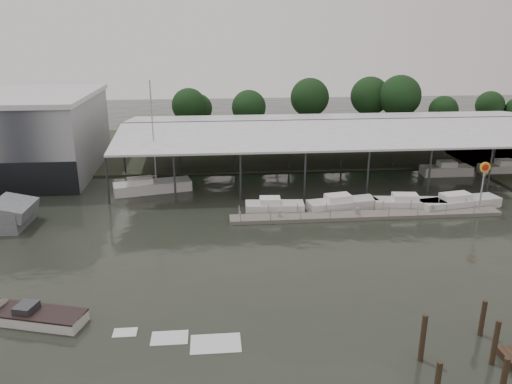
{
  "coord_description": "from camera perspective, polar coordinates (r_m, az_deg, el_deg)",
  "views": [
    {
      "loc": [
        -0.6,
        -36.44,
        18.6
      ],
      "look_at": [
        3.79,
        11.69,
        2.5
      ],
      "focal_mm": 35.0,
      "sensor_mm": 36.0,
      "label": 1
    }
  ],
  "objects": [
    {
      "name": "ground",
      "position": [
        40.91,
        -3.84,
        -8.66
      ],
      "size": [
        200.0,
        200.0,
        0.0
      ],
      "primitive_type": "plane",
      "color": "black",
      "rests_on": "ground"
    },
    {
      "name": "land_strip_far",
      "position": [
        80.59,
        -4.67,
        5.09
      ],
      "size": [
        140.0,
        30.0,
        0.3
      ],
      "color": "#3A3F2F",
      "rests_on": "ground"
    },
    {
      "name": "covered_boat_shed",
      "position": [
        67.95,
        9.98,
        7.57
      ],
      "size": [
        58.24,
        24.0,
        6.96
      ],
      "color": "white",
      "rests_on": "ground"
    },
    {
      "name": "floating_dock",
      "position": [
        52.33,
        12.5,
        -2.62
      ],
      "size": [
        28.0,
        2.0,
        1.4
      ],
      "color": "slate",
      "rests_on": "ground"
    },
    {
      "name": "shell_fuel_sign",
      "position": [
        55.97,
        24.57,
        1.52
      ],
      "size": [
        1.1,
        0.18,
        5.55
      ],
      "color": "#979A9D",
      "rests_on": "ground"
    },
    {
      "name": "white_sailboat",
      "position": [
        60.06,
        -11.87,
        0.63
      ],
      "size": [
        9.29,
        4.64,
        13.11
      ],
      "rotation": [
        0.0,
        0.0,
        0.24
      ],
      "color": "silver",
      "rests_on": "ground"
    },
    {
      "name": "speedboat_underway",
      "position": [
        37.25,
        -24.76,
        -12.71
      ],
      "size": [
        18.01,
        6.86,
        2.0
      ],
      "rotation": [
        0.0,
        0.0,
        2.86
      ],
      "color": "silver",
      "rests_on": "ground"
    },
    {
      "name": "moored_cruiser_0",
      "position": [
        52.29,
        2.07,
        -1.71
      ],
      "size": [
        6.24,
        2.62,
        1.7
      ],
      "rotation": [
        0.0,
        0.0,
        -0.07
      ],
      "color": "silver",
      "rests_on": "ground"
    },
    {
      "name": "moored_cruiser_1",
      "position": [
        53.94,
        9.76,
        -1.33
      ],
      "size": [
        7.8,
        3.5,
        1.7
      ],
      "rotation": [
        0.0,
        0.0,
        0.18
      ],
      "color": "silver",
      "rests_on": "ground"
    },
    {
      "name": "moored_cruiser_2",
      "position": [
        55.76,
        17.02,
        -1.23
      ],
      "size": [
        7.68,
        3.07,
        1.7
      ],
      "rotation": [
        0.0,
        0.0,
        -0.12
      ],
      "color": "silver",
      "rests_on": "ground"
    },
    {
      "name": "moored_cruiser_3",
      "position": [
        57.81,
        22.16,
        -1.12
      ],
      "size": [
        9.33,
        3.77,
        1.7
      ],
      "rotation": [
        0.0,
        0.0,
        0.18
      ],
      "color": "silver",
      "rests_on": "ground"
    },
    {
      "name": "mooring_pilings",
      "position": [
        31.06,
        24.02,
        -17.7
      ],
      "size": [
        5.68,
        9.07,
        3.69
      ],
      "color": "#392A1C",
      "rests_on": "ground"
    },
    {
      "name": "horizon_tree_line",
      "position": [
        89.3,
        9.93,
        10.15
      ],
      "size": [
        63.5,
        11.02,
        10.77
      ],
      "color": "black",
      "rests_on": "ground"
    }
  ]
}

